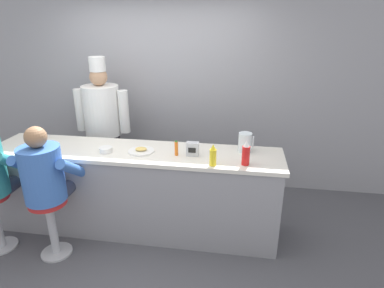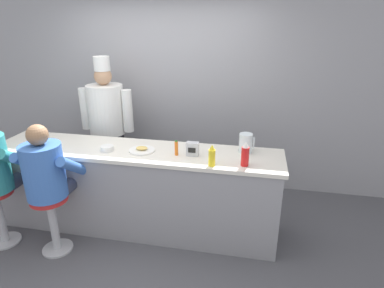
{
  "view_description": "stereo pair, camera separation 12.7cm",
  "coord_description": "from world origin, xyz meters",
  "px_view_note": "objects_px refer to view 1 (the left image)",
  "views": [
    {
      "loc": [
        1.09,
        -2.66,
        2.22
      ],
      "look_at": [
        0.62,
        0.29,
        1.07
      ],
      "focal_mm": 30.0,
      "sensor_mm": 36.0,
      "label": 1
    },
    {
      "loc": [
        1.22,
        -2.63,
        2.22
      ],
      "look_at": [
        0.62,
        0.29,
        1.07
      ],
      "focal_mm": 30.0,
      "sensor_mm": 36.0,
      "label": 2
    }
  ],
  "objects_px": {
    "mustard_bottle_yellow": "(213,156)",
    "cereal_bowl": "(106,150)",
    "water_pitcher_clear": "(245,142)",
    "napkin_dispenser_chrome": "(193,149)",
    "ketchup_bottle_red": "(246,154)",
    "coffee_mug_blue": "(35,148)",
    "cook_in_whites_near": "(103,122)",
    "hot_sauce_bottle_orange": "(176,148)",
    "diner_seated_blue": "(45,178)",
    "breakfast_plate": "(141,151)"
  },
  "relations": [
    {
      "from": "mustard_bottle_yellow",
      "to": "cereal_bowl",
      "type": "distance_m",
      "value": 1.14
    },
    {
      "from": "water_pitcher_clear",
      "to": "napkin_dispenser_chrome",
      "type": "distance_m",
      "value": 0.55
    },
    {
      "from": "ketchup_bottle_red",
      "to": "coffee_mug_blue",
      "type": "height_order",
      "value": "ketchup_bottle_red"
    },
    {
      "from": "mustard_bottle_yellow",
      "to": "cereal_bowl",
      "type": "height_order",
      "value": "mustard_bottle_yellow"
    },
    {
      "from": "cereal_bowl",
      "to": "cook_in_whites_near",
      "type": "relative_size",
      "value": 0.07
    },
    {
      "from": "water_pitcher_clear",
      "to": "napkin_dispenser_chrome",
      "type": "height_order",
      "value": "water_pitcher_clear"
    },
    {
      "from": "ketchup_bottle_red",
      "to": "cook_in_whites_near",
      "type": "xyz_separation_m",
      "value": [
        -1.82,
        0.93,
        -0.06
      ]
    },
    {
      "from": "coffee_mug_blue",
      "to": "mustard_bottle_yellow",
      "type": "bearing_deg",
      "value": -1.49
    },
    {
      "from": "hot_sauce_bottle_orange",
      "to": "coffee_mug_blue",
      "type": "height_order",
      "value": "hot_sauce_bottle_orange"
    },
    {
      "from": "cereal_bowl",
      "to": "napkin_dispenser_chrome",
      "type": "bearing_deg",
      "value": 3.12
    },
    {
      "from": "hot_sauce_bottle_orange",
      "to": "diner_seated_blue",
      "type": "distance_m",
      "value": 1.27
    },
    {
      "from": "ketchup_bottle_red",
      "to": "napkin_dispenser_chrome",
      "type": "relative_size",
      "value": 1.71
    },
    {
      "from": "hot_sauce_bottle_orange",
      "to": "cereal_bowl",
      "type": "bearing_deg",
      "value": -177.63
    },
    {
      "from": "diner_seated_blue",
      "to": "napkin_dispenser_chrome",
      "type": "bearing_deg",
      "value": 20.28
    },
    {
      "from": "diner_seated_blue",
      "to": "cook_in_whites_near",
      "type": "bearing_deg",
      "value": 88.53
    },
    {
      "from": "napkin_dispenser_chrome",
      "to": "hot_sauce_bottle_orange",
      "type": "bearing_deg",
      "value": -173.46
    },
    {
      "from": "water_pitcher_clear",
      "to": "breakfast_plate",
      "type": "distance_m",
      "value": 1.07
    },
    {
      "from": "coffee_mug_blue",
      "to": "napkin_dispenser_chrome",
      "type": "height_order",
      "value": "napkin_dispenser_chrome"
    },
    {
      "from": "ketchup_bottle_red",
      "to": "breakfast_plate",
      "type": "relative_size",
      "value": 0.9
    },
    {
      "from": "water_pitcher_clear",
      "to": "breakfast_plate",
      "type": "xyz_separation_m",
      "value": [
        -1.06,
        -0.18,
        -0.09
      ]
    },
    {
      "from": "breakfast_plate",
      "to": "cook_in_whites_near",
      "type": "relative_size",
      "value": 0.15
    },
    {
      "from": "mustard_bottle_yellow",
      "to": "coffee_mug_blue",
      "type": "relative_size",
      "value": 1.49
    },
    {
      "from": "cereal_bowl",
      "to": "ketchup_bottle_red",
      "type": "bearing_deg",
      "value": -3.64
    },
    {
      "from": "napkin_dispenser_chrome",
      "to": "diner_seated_blue",
      "type": "relative_size",
      "value": 0.1
    },
    {
      "from": "ketchup_bottle_red",
      "to": "mustard_bottle_yellow",
      "type": "height_order",
      "value": "ketchup_bottle_red"
    },
    {
      "from": "breakfast_plate",
      "to": "cook_in_whites_near",
      "type": "distance_m",
      "value": 1.08
    },
    {
      "from": "napkin_dispenser_chrome",
      "to": "diner_seated_blue",
      "type": "height_order",
      "value": "diner_seated_blue"
    },
    {
      "from": "coffee_mug_blue",
      "to": "diner_seated_blue",
      "type": "xyz_separation_m",
      "value": [
        0.3,
        -0.33,
        -0.15
      ]
    },
    {
      "from": "coffee_mug_blue",
      "to": "cereal_bowl",
      "type": "bearing_deg",
      "value": 8.37
    },
    {
      "from": "ketchup_bottle_red",
      "to": "napkin_dispenser_chrome",
      "type": "distance_m",
      "value": 0.55
    },
    {
      "from": "water_pitcher_clear",
      "to": "cook_in_whites_near",
      "type": "distance_m",
      "value": 1.91
    },
    {
      "from": "cereal_bowl",
      "to": "napkin_dispenser_chrome",
      "type": "xyz_separation_m",
      "value": [
        0.9,
        0.05,
        0.04
      ]
    },
    {
      "from": "mustard_bottle_yellow",
      "to": "cereal_bowl",
      "type": "xyz_separation_m",
      "value": [
        -1.12,
        0.15,
        -0.07
      ]
    },
    {
      "from": "mustard_bottle_yellow",
      "to": "napkin_dispenser_chrome",
      "type": "xyz_separation_m",
      "value": [
        -0.22,
        0.2,
        -0.03
      ]
    },
    {
      "from": "mustard_bottle_yellow",
      "to": "napkin_dispenser_chrome",
      "type": "height_order",
      "value": "mustard_bottle_yellow"
    },
    {
      "from": "mustard_bottle_yellow",
      "to": "breakfast_plate",
      "type": "xyz_separation_m",
      "value": [
        -0.76,
        0.21,
        -0.08
      ]
    },
    {
      "from": "ketchup_bottle_red",
      "to": "coffee_mug_blue",
      "type": "distance_m",
      "value": 2.15
    },
    {
      "from": "cereal_bowl",
      "to": "diner_seated_blue",
      "type": "bearing_deg",
      "value": -134.01
    },
    {
      "from": "cereal_bowl",
      "to": "diner_seated_blue",
      "type": "distance_m",
      "value": 0.63
    },
    {
      "from": "diner_seated_blue",
      "to": "coffee_mug_blue",
      "type": "bearing_deg",
      "value": 131.49
    },
    {
      "from": "breakfast_plate",
      "to": "cereal_bowl",
      "type": "height_order",
      "value": "cereal_bowl"
    },
    {
      "from": "breakfast_plate",
      "to": "mustard_bottle_yellow",
      "type": "bearing_deg",
      "value": -15.59
    },
    {
      "from": "ketchup_bottle_red",
      "to": "water_pitcher_clear",
      "type": "height_order",
      "value": "ketchup_bottle_red"
    },
    {
      "from": "hot_sauce_bottle_orange",
      "to": "cook_in_whites_near",
      "type": "height_order",
      "value": "cook_in_whites_near"
    },
    {
      "from": "water_pitcher_clear",
      "to": "cereal_bowl",
      "type": "relative_size",
      "value": 1.49
    },
    {
      "from": "hot_sauce_bottle_orange",
      "to": "water_pitcher_clear",
      "type": "distance_m",
      "value": 0.71
    },
    {
      "from": "napkin_dispenser_chrome",
      "to": "cook_in_whites_near",
      "type": "relative_size",
      "value": 0.08
    },
    {
      "from": "breakfast_plate",
      "to": "napkin_dispenser_chrome",
      "type": "distance_m",
      "value": 0.54
    },
    {
      "from": "water_pitcher_clear",
      "to": "cook_in_whites_near",
      "type": "xyz_separation_m",
      "value": [
        -1.81,
        0.6,
        -0.05
      ]
    },
    {
      "from": "napkin_dispenser_chrome",
      "to": "diner_seated_blue",
      "type": "xyz_separation_m",
      "value": [
        -1.32,
        -0.49,
        -0.18
      ]
    }
  ]
}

